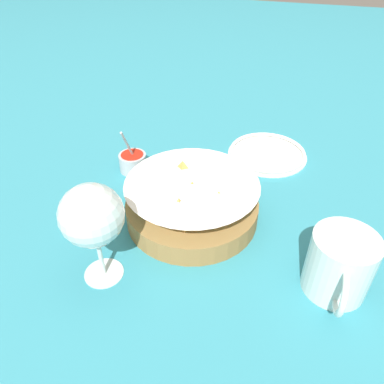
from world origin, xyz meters
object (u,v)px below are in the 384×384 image
(beer_mug, at_px, (339,266))
(side_plate, at_px, (267,153))
(sauce_cup, at_px, (133,161))
(food_basket, at_px, (193,202))
(wine_glass, at_px, (92,218))

(beer_mug, xyz_separation_m, side_plate, (-0.35, -0.14, -0.04))
(sauce_cup, xyz_separation_m, side_plate, (-0.14, 0.27, -0.01))
(food_basket, xyz_separation_m, beer_mug, (0.09, 0.25, 0.01))
(food_basket, xyz_separation_m, sauce_cup, (-0.11, -0.17, -0.01))
(sauce_cup, height_order, side_plate, sauce_cup)
(wine_glass, relative_size, beer_mug, 1.25)
(wine_glass, xyz_separation_m, beer_mug, (-0.07, 0.35, -0.07))
(food_basket, height_order, side_plate, food_basket)
(food_basket, distance_m, sauce_cup, 0.20)
(sauce_cup, distance_m, beer_mug, 0.47)
(side_plate, bearing_deg, beer_mug, 22.33)
(food_basket, height_order, sauce_cup, sauce_cup)
(beer_mug, bearing_deg, food_basket, -110.69)
(sauce_cup, relative_size, beer_mug, 0.84)
(sauce_cup, relative_size, side_plate, 0.62)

